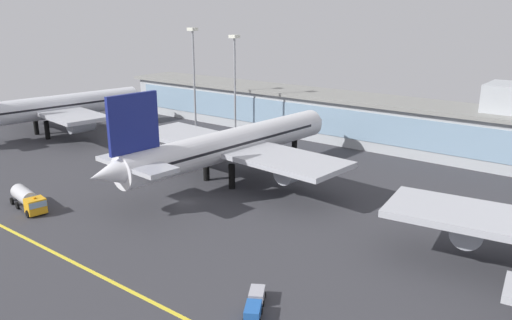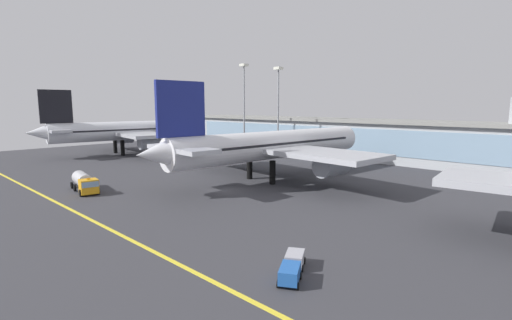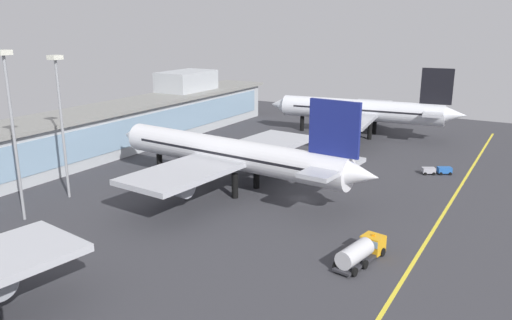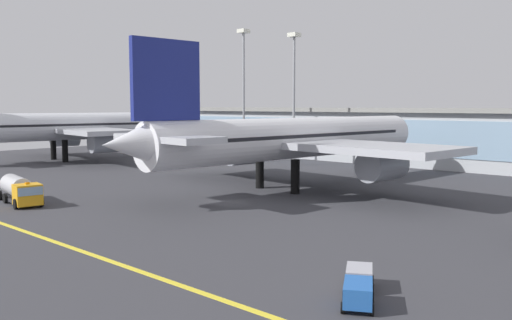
% 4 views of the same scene
% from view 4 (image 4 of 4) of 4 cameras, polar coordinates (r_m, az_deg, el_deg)
% --- Properties ---
extents(ground_plane, '(180.00, 180.00, 0.00)m').
position_cam_4_polar(ground_plane, '(60.60, -2.61, -4.48)').
color(ground_plane, '#38383D').
extents(taxiway_centreline_stripe, '(144.00, 0.50, 0.01)m').
position_cam_4_polar(taxiway_centreline_stripe, '(47.97, -21.70, -7.61)').
color(taxiway_centreline_stripe, yellow).
rests_on(taxiway_centreline_stripe, ground).
extents(terminal_building, '(129.21, 14.00, 15.58)m').
position_cam_4_polar(terminal_building, '(101.30, 19.03, 2.56)').
color(terminal_building, '#ADB2B7').
rests_on(terminal_building, ground).
extents(airliner_near_left, '(38.08, 51.98, 17.94)m').
position_cam_4_polar(airliner_near_left, '(113.31, -18.70, 3.32)').
color(airliner_near_left, black).
rests_on(airliner_near_left, ground).
extents(airliner_near_right, '(43.92, 54.43, 17.65)m').
position_cam_4_polar(airliner_near_right, '(70.25, 4.08, 2.21)').
color(airliner_near_right, black).
rests_on(airliner_near_right, ground).
extents(fuel_tanker_truck, '(9.33, 4.29, 2.90)m').
position_cam_4_polar(fuel_tanker_truck, '(64.92, -23.67, -2.93)').
color(fuel_tanker_truck, black).
rests_on(fuel_tanker_truck, ground).
extents(baggage_tug_near, '(4.21, 5.59, 1.40)m').
position_cam_4_polar(baggage_tug_near, '(31.39, 10.80, -12.86)').
color(baggage_tug_near, black).
rests_on(baggage_tug_near, ground).
extents(apron_light_mast_west, '(1.80, 1.80, 23.69)m').
position_cam_4_polar(apron_light_mast_west, '(97.90, 4.04, 8.51)').
color(apron_light_mast_west, gray).
rests_on(apron_light_mast_west, ground).
extents(apron_light_mast_centre, '(1.80, 1.80, 25.06)m').
position_cam_4_polar(apron_light_mast_centre, '(102.94, -1.32, 8.80)').
color(apron_light_mast_centre, gray).
rests_on(apron_light_mast_centre, ground).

